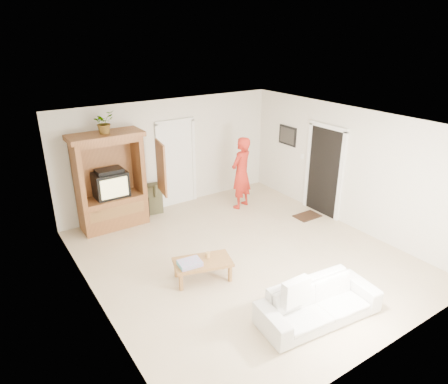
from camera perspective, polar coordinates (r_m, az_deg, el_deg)
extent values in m
plane|color=tan|center=(7.81, 2.74, -9.17)|extent=(6.00, 6.00, 0.00)
plane|color=white|center=(6.82, 3.14, 9.80)|extent=(6.00, 6.00, 0.00)
plane|color=silver|center=(9.64, -7.74, 5.40)|extent=(5.50, 0.00, 5.50)
plane|color=silver|center=(5.39, 22.53, -10.59)|extent=(5.50, 0.00, 5.50)
plane|color=silver|center=(6.14, -18.34, -5.80)|extent=(0.00, 6.00, 6.00)
plane|color=silver|center=(9.03, 17.15, 3.41)|extent=(0.00, 6.00, 6.00)
cube|color=#93572D|center=(9.13, -15.47, -2.63)|extent=(1.40, 0.60, 0.70)
cube|color=#93572D|center=(8.63, -20.17, 2.14)|extent=(0.10, 0.60, 1.20)
cube|color=#93572D|center=(8.98, -12.18, 3.81)|extent=(0.10, 0.60, 1.20)
cube|color=#93572D|center=(9.03, -16.65, 3.46)|extent=(1.40, 0.06, 1.20)
cube|color=#93572D|center=(8.60, -16.56, 7.09)|extent=(1.40, 0.60, 0.10)
cube|color=#93572D|center=(8.57, -16.63, 7.73)|extent=(1.52, 0.68, 0.10)
cube|color=#93572D|center=(8.69, -8.99, 3.41)|extent=(0.16, 0.67, 1.15)
cube|color=black|center=(8.92, -15.94, 1.08)|extent=(0.70, 0.52, 0.55)
cube|color=tan|center=(8.67, -15.37, 0.55)|extent=(0.58, 0.02, 0.42)
cube|color=black|center=(8.78, -16.09, 2.94)|extent=(0.55, 0.35, 0.08)
cube|color=#A56F38|center=(8.84, -14.93, -2.70)|extent=(1.19, 0.03, 0.25)
cube|color=white|center=(9.77, -6.79, 3.93)|extent=(0.85, 0.05, 2.04)
cube|color=black|center=(9.46, 14.11, 2.80)|extent=(0.05, 0.90, 2.04)
cube|color=black|center=(10.18, 9.07, 7.97)|extent=(0.03, 0.60, 0.48)
cube|color=#382316|center=(9.55, 11.80, -3.37)|extent=(0.60, 0.40, 0.02)
imported|color=#4C7238|center=(8.49, -16.80, 9.51)|extent=(0.53, 0.51, 0.45)
imported|color=#A62016|center=(9.55, 2.48, 2.73)|extent=(0.74, 0.61, 1.76)
imported|color=silver|center=(6.35, 13.38, -15.14)|extent=(1.96, 0.94, 0.55)
cube|color=#A56F38|center=(7.00, -3.07, -9.97)|extent=(1.10, 0.79, 0.05)
cube|color=#A56F38|center=(6.86, -6.17, -12.68)|extent=(0.07, 0.07, 0.31)
cube|color=#A56F38|center=(7.19, -6.84, -10.86)|extent=(0.07, 0.07, 0.31)
cube|color=#A56F38|center=(7.03, 0.86, -11.55)|extent=(0.07, 0.07, 0.31)
cube|color=#A56F38|center=(7.36, -0.15, -9.84)|extent=(0.07, 0.07, 0.31)
cube|color=#DB4994|center=(6.86, -4.91, -10.10)|extent=(0.41, 0.32, 0.08)
cylinder|color=tan|center=(7.05, -2.32, -8.96)|extent=(0.08, 0.08, 0.10)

